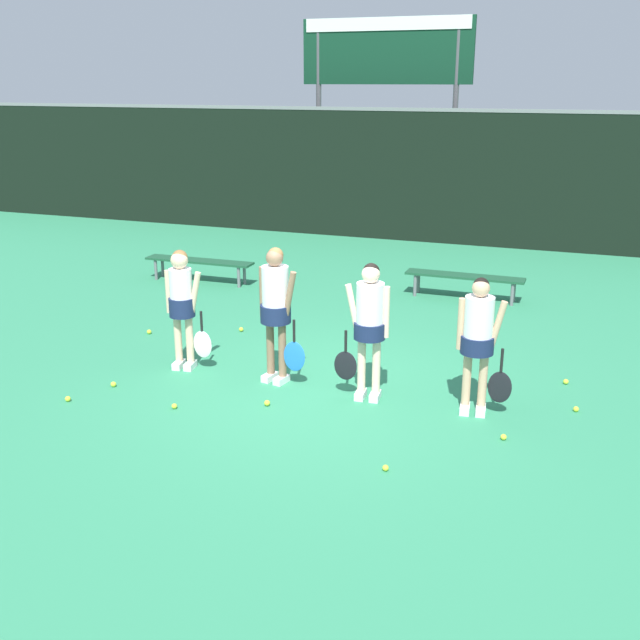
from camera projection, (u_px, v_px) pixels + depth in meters
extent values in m
plane|color=#2D7F56|center=(317.00, 387.00, 9.46)|extent=(140.00, 140.00, 0.00)
cube|color=black|center=(456.00, 180.00, 17.26)|extent=(60.00, 0.06, 3.02)
cube|color=slate|center=(460.00, 110.00, 16.79)|extent=(60.00, 0.08, 0.08)
cylinder|color=#515156|center=(319.00, 123.00, 20.03)|extent=(0.14, 0.14, 5.20)
cylinder|color=#515156|center=(454.00, 126.00, 18.84)|extent=(0.14, 0.14, 5.20)
cube|color=#0F3823|center=(386.00, 51.00, 18.89)|extent=(4.44, 0.12, 1.61)
cube|color=white|center=(386.00, 24.00, 18.63)|extent=(4.27, 0.02, 0.32)
cube|color=#19472D|center=(199.00, 261.00, 14.27)|extent=(2.16, 0.39, 0.04)
cylinder|color=slate|center=(244.00, 274.00, 14.17)|extent=(0.06, 0.06, 0.39)
cylinder|color=slate|center=(239.00, 277.00, 13.94)|extent=(0.06, 0.06, 0.39)
cylinder|color=slate|center=(163.00, 267.00, 14.73)|extent=(0.06, 0.06, 0.39)
cylinder|color=slate|center=(156.00, 270.00, 14.50)|extent=(0.06, 0.06, 0.39)
cube|color=#19472D|center=(465.00, 276.00, 13.15)|extent=(2.08, 0.38, 0.04)
cylinder|color=slate|center=(514.00, 291.00, 13.04)|extent=(0.06, 0.06, 0.39)
cylinder|color=slate|center=(512.00, 295.00, 12.81)|extent=(0.06, 0.06, 0.39)
cylinder|color=slate|center=(418.00, 282.00, 13.61)|extent=(0.06, 0.06, 0.39)
cylinder|color=slate|center=(415.00, 285.00, 13.39)|extent=(0.06, 0.06, 0.39)
cylinder|color=beige|center=(190.00, 341.00, 9.97)|extent=(0.10, 0.10, 0.77)
cylinder|color=beige|center=(178.00, 340.00, 10.01)|extent=(0.10, 0.10, 0.77)
cube|color=white|center=(190.00, 365.00, 10.05)|extent=(0.14, 0.25, 0.09)
cube|color=white|center=(179.00, 365.00, 10.08)|extent=(0.14, 0.25, 0.09)
cylinder|color=#192347|center=(182.00, 307.00, 9.85)|extent=(0.34, 0.34, 0.25)
cylinder|color=white|center=(181.00, 291.00, 9.78)|extent=(0.30, 0.30, 0.60)
sphere|color=beige|center=(179.00, 260.00, 9.65)|extent=(0.23, 0.23, 0.23)
sphere|color=olive|center=(180.00, 258.00, 9.66)|extent=(0.21, 0.21, 0.21)
cylinder|color=beige|center=(195.00, 293.00, 9.75)|extent=(0.20, 0.10, 0.58)
cylinder|color=beige|center=(168.00, 292.00, 9.82)|extent=(0.08, 0.08, 0.57)
cylinder|color=black|center=(201.00, 321.00, 9.83)|extent=(0.03, 0.03, 0.27)
ellipsoid|color=silver|center=(203.00, 344.00, 9.93)|extent=(0.27, 0.03, 0.38)
cylinder|color=#8C664C|center=(282.00, 352.00, 9.48)|extent=(0.10, 0.10, 0.83)
cylinder|color=#8C664C|center=(270.00, 349.00, 9.57)|extent=(0.10, 0.10, 0.83)
cube|color=white|center=(281.00, 380.00, 9.57)|extent=(0.16, 0.26, 0.09)
cube|color=white|center=(270.00, 377.00, 9.66)|extent=(0.16, 0.26, 0.09)
cylinder|color=#192347|center=(276.00, 313.00, 9.38)|extent=(0.39, 0.39, 0.23)
cylinder|color=white|center=(275.00, 293.00, 9.30)|extent=(0.34, 0.34, 0.69)
sphere|color=#8C664C|center=(275.00, 258.00, 9.16)|extent=(0.21, 0.21, 0.21)
sphere|color=olive|center=(276.00, 255.00, 9.17)|extent=(0.20, 0.20, 0.20)
cylinder|color=#8C664C|center=(289.00, 297.00, 9.19)|extent=(0.22, 0.12, 0.65)
cylinder|color=#8C664C|center=(262.00, 292.00, 9.40)|extent=(0.08, 0.08, 0.65)
cylinder|color=black|center=(294.00, 331.00, 9.27)|extent=(0.03, 0.03, 0.29)
ellipsoid|color=blue|center=(294.00, 356.00, 9.37)|extent=(0.29, 0.03, 0.39)
cylinder|color=beige|center=(376.00, 368.00, 9.00)|extent=(0.10, 0.10, 0.80)
cylinder|color=beige|center=(361.00, 366.00, 9.04)|extent=(0.10, 0.10, 0.80)
cube|color=white|center=(375.00, 396.00, 9.08)|extent=(0.13, 0.25, 0.09)
cube|color=white|center=(360.00, 394.00, 9.12)|extent=(0.13, 0.25, 0.09)
cylinder|color=#192347|center=(370.00, 330.00, 8.88)|extent=(0.38, 0.38, 0.20)
cylinder|color=white|center=(370.00, 310.00, 8.80)|extent=(0.33, 0.33, 0.65)
sphere|color=beige|center=(371.00, 274.00, 8.66)|extent=(0.21, 0.21, 0.21)
sphere|color=black|center=(371.00, 271.00, 8.67)|extent=(0.20, 0.20, 0.20)
cylinder|color=beige|center=(353.00, 310.00, 8.85)|extent=(0.21, 0.09, 0.62)
cylinder|color=beige|center=(386.00, 312.00, 8.75)|extent=(0.08, 0.08, 0.62)
cylinder|color=black|center=(346.00, 341.00, 8.97)|extent=(0.03, 0.03, 0.27)
ellipsoid|color=black|center=(345.00, 366.00, 9.07)|extent=(0.29, 0.03, 0.37)
cylinder|color=tan|center=(483.00, 382.00, 8.61)|extent=(0.10, 0.10, 0.77)
cylinder|color=tan|center=(467.00, 381.00, 8.65)|extent=(0.10, 0.10, 0.77)
cube|color=white|center=(481.00, 410.00, 8.69)|extent=(0.14, 0.25, 0.09)
cube|color=white|center=(465.00, 409.00, 8.73)|extent=(0.14, 0.25, 0.09)
cylinder|color=#192347|center=(477.00, 344.00, 8.49)|extent=(0.38, 0.38, 0.20)
cylinder|color=white|center=(479.00, 324.00, 8.42)|extent=(0.33, 0.33, 0.63)
sphere|color=tan|center=(481.00, 288.00, 8.29)|extent=(0.20, 0.20, 0.20)
sphere|color=black|center=(481.00, 286.00, 8.30)|extent=(0.18, 0.18, 0.18)
cylinder|color=tan|center=(497.00, 326.00, 8.38)|extent=(0.21, 0.10, 0.60)
cylinder|color=tan|center=(461.00, 324.00, 8.47)|extent=(0.08, 0.08, 0.60)
cylinder|color=black|center=(502.00, 360.00, 8.46)|extent=(0.03, 0.03, 0.28)
ellipsoid|color=black|center=(500.00, 387.00, 8.56)|extent=(0.27, 0.03, 0.38)
sphere|color=#CCE033|center=(576.00, 409.00, 8.75)|extent=(0.07, 0.07, 0.07)
sphere|color=#CCE033|center=(504.00, 437.00, 8.06)|extent=(0.07, 0.07, 0.07)
sphere|color=#CCE033|center=(386.00, 468.00, 7.42)|extent=(0.06, 0.06, 0.06)
sphere|color=#CCE033|center=(174.00, 406.00, 8.82)|extent=(0.07, 0.07, 0.07)
sphere|color=#CCE033|center=(241.00, 329.00, 11.54)|extent=(0.07, 0.07, 0.07)
sphere|color=#CCE033|center=(566.00, 382.00, 9.54)|extent=(0.07, 0.07, 0.07)
sphere|color=#CCE033|center=(113.00, 384.00, 9.45)|extent=(0.07, 0.07, 0.07)
sphere|color=#CCE033|center=(68.00, 399.00, 9.02)|extent=(0.07, 0.07, 0.07)
sphere|color=#CCE033|center=(149.00, 332.00, 11.42)|extent=(0.07, 0.07, 0.07)
sphere|color=#CCE033|center=(267.00, 403.00, 8.90)|extent=(0.07, 0.07, 0.07)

